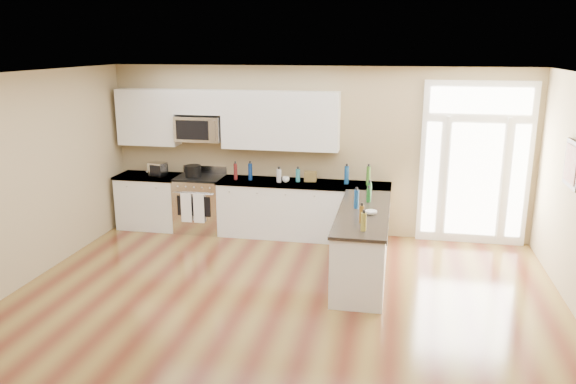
# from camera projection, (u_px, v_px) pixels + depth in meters

# --- Properties ---
(ground) EXTENTS (8.00, 8.00, 0.00)m
(ground) POSITION_uv_depth(u_px,v_px,m) (258.00, 351.00, 5.92)
(ground) COLOR #5D2A1A
(room_shell) EXTENTS (8.00, 8.00, 8.00)m
(room_shell) POSITION_uv_depth(u_px,v_px,m) (256.00, 195.00, 5.48)
(room_shell) COLOR tan
(room_shell) RESTS_ON ground
(back_cabinet_left) EXTENTS (1.10, 0.66, 0.94)m
(back_cabinet_left) POSITION_uv_depth(u_px,v_px,m) (151.00, 203.00, 9.85)
(back_cabinet_left) COLOR silver
(back_cabinet_left) RESTS_ON ground
(back_cabinet_right) EXTENTS (2.85, 0.66, 0.94)m
(back_cabinet_right) POSITION_uv_depth(u_px,v_px,m) (303.00, 211.00, 9.34)
(back_cabinet_right) COLOR silver
(back_cabinet_right) RESTS_ON ground
(peninsula_cabinet) EXTENTS (0.69, 2.32, 0.94)m
(peninsula_cabinet) POSITION_uv_depth(u_px,v_px,m) (362.00, 246.00, 7.76)
(peninsula_cabinet) COLOR silver
(peninsula_cabinet) RESTS_ON ground
(upper_cabinet_left) EXTENTS (1.04, 0.33, 0.95)m
(upper_cabinet_left) POSITION_uv_depth(u_px,v_px,m) (148.00, 117.00, 9.60)
(upper_cabinet_left) COLOR silver
(upper_cabinet_left) RESTS_ON room_shell
(upper_cabinet_right) EXTENTS (1.94, 0.33, 0.95)m
(upper_cabinet_right) POSITION_uv_depth(u_px,v_px,m) (280.00, 121.00, 9.17)
(upper_cabinet_right) COLOR silver
(upper_cabinet_right) RESTS_ON room_shell
(upper_cabinet_short) EXTENTS (0.82, 0.33, 0.40)m
(upper_cabinet_short) POSITION_uv_depth(u_px,v_px,m) (199.00, 102.00, 9.36)
(upper_cabinet_short) COLOR silver
(upper_cabinet_short) RESTS_ON room_shell
(microwave) EXTENTS (0.78, 0.41, 0.42)m
(microwave) POSITION_uv_depth(u_px,v_px,m) (200.00, 128.00, 9.44)
(microwave) COLOR silver
(microwave) RESTS_ON room_shell
(entry_door) EXTENTS (1.70, 0.10, 2.60)m
(entry_door) POSITION_uv_depth(u_px,v_px,m) (475.00, 164.00, 8.86)
(entry_door) COLOR white
(entry_door) RESTS_ON ground
(wall_art_near) EXTENTS (0.05, 0.58, 0.58)m
(wall_art_near) POSITION_uv_depth(u_px,v_px,m) (572.00, 164.00, 6.92)
(wall_art_near) COLOR black
(wall_art_near) RESTS_ON room_shell
(kitchen_range) EXTENTS (0.79, 0.70, 1.08)m
(kitchen_range) POSITION_uv_depth(u_px,v_px,m) (201.00, 203.00, 9.66)
(kitchen_range) COLOR silver
(kitchen_range) RESTS_ON ground
(stockpot) EXTENTS (0.29, 0.29, 0.21)m
(stockpot) POSITION_uv_depth(u_px,v_px,m) (193.00, 171.00, 9.53)
(stockpot) COLOR black
(stockpot) RESTS_ON kitchen_range
(toaster_oven) EXTENTS (0.31, 0.27, 0.23)m
(toaster_oven) POSITION_uv_depth(u_px,v_px,m) (158.00, 169.00, 9.63)
(toaster_oven) COLOR silver
(toaster_oven) RESTS_ON back_cabinet_left
(cardboard_box) EXTENTS (0.21, 0.16, 0.16)m
(cardboard_box) POSITION_uv_depth(u_px,v_px,m) (310.00, 176.00, 9.26)
(cardboard_box) COLOR brown
(cardboard_box) RESTS_ON back_cabinet_right
(bowl_left) EXTENTS (0.22, 0.22, 0.05)m
(bowl_left) POSITION_uv_depth(u_px,v_px,m) (152.00, 172.00, 9.82)
(bowl_left) COLOR white
(bowl_left) RESTS_ON back_cabinet_left
(bowl_peninsula) EXTENTS (0.20, 0.20, 0.05)m
(bowl_peninsula) POSITION_uv_depth(u_px,v_px,m) (371.00, 213.00, 7.47)
(bowl_peninsula) COLOR white
(bowl_peninsula) RESTS_ON peninsula_cabinet
(cup_counter) EXTENTS (0.15, 0.15, 0.09)m
(cup_counter) POSITION_uv_depth(u_px,v_px,m) (286.00, 180.00, 9.20)
(cup_counter) COLOR white
(cup_counter) RESTS_ON back_cabinet_right
(counter_bottles) EXTENTS (2.34, 2.39, 0.31)m
(counter_bottles) POSITION_uv_depth(u_px,v_px,m) (321.00, 184.00, 8.57)
(counter_bottles) COLOR #19591E
(counter_bottles) RESTS_ON back_cabinet_right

